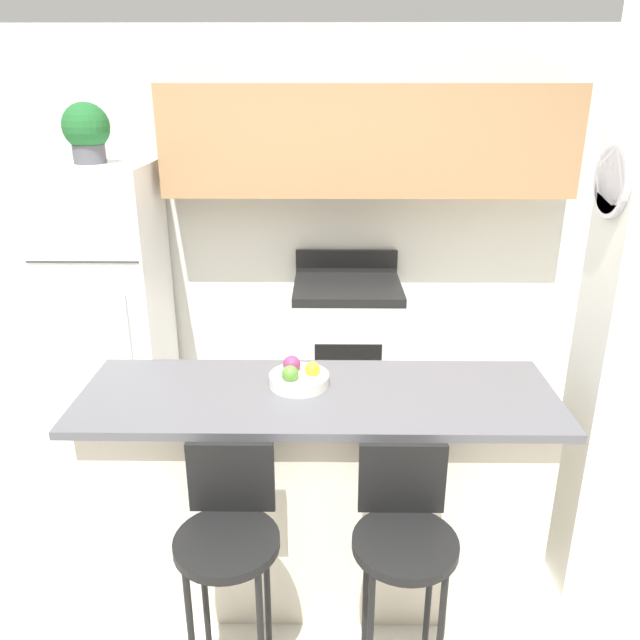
{
  "coord_description": "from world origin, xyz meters",
  "views": [
    {
      "loc": [
        0.03,
        -2.31,
        2.18
      ],
      "look_at": [
        0.0,
        0.72,
        1.03
      ],
      "focal_mm": 35.0,
      "sensor_mm": 36.0,
      "label": 1
    }
  ],
  "objects": [
    {
      "name": "trash_bin",
      "position": [
        -0.88,
        1.45,
        0.19
      ],
      "size": [
        0.28,
        0.28,
        0.38
      ],
      "color": "#59595B",
      "rests_on": "ground_plane"
    },
    {
      "name": "ground_plane",
      "position": [
        0.0,
        0.0,
        0.0
      ],
      "size": [
        14.0,
        14.0,
        0.0
      ],
      "primitive_type": "plane",
      "color": "beige"
    },
    {
      "name": "wall_back",
      "position": [
        0.13,
        2.02,
        1.51
      ],
      "size": [
        5.6,
        0.38,
        2.55
      ],
      "color": "silver",
      "rests_on": "ground_plane"
    },
    {
      "name": "bar_stool_right",
      "position": [
        0.31,
        -0.54,
        0.67
      ],
      "size": [
        0.37,
        0.37,
        1.0
      ],
      "color": "black",
      "rests_on": "ground_plane"
    },
    {
      "name": "stove_range",
      "position": [
        0.18,
        1.73,
        0.46
      ],
      "size": [
        0.73,
        0.65,
        1.07
      ],
      "color": "silver",
      "rests_on": "ground_plane"
    },
    {
      "name": "pillar_right",
      "position": [
        1.28,
        0.05,
        1.28
      ],
      "size": [
        0.38,
        0.32,
        2.55
      ],
      "color": "silver",
      "rests_on": "ground_plane"
    },
    {
      "name": "refrigerator",
      "position": [
        -1.46,
        1.7,
        0.86
      ],
      "size": [
        0.73,
        0.71,
        1.71
      ],
      "color": "white",
      "rests_on": "ground_plane"
    },
    {
      "name": "counter_bar",
      "position": [
        0.0,
        0.0,
        0.5
      ],
      "size": [
        1.98,
        0.65,
        0.98
      ],
      "color": "beige",
      "rests_on": "ground_plane"
    },
    {
      "name": "fruit_bowl",
      "position": [
        -0.08,
        0.07,
        1.02
      ],
      "size": [
        0.25,
        0.25,
        0.11
      ],
      "color": "silver",
      "rests_on": "counter_bar"
    },
    {
      "name": "bar_stool_left",
      "position": [
        -0.31,
        -0.54,
        0.67
      ],
      "size": [
        0.37,
        0.37,
        1.0
      ],
      "color": "black",
      "rests_on": "ground_plane"
    },
    {
      "name": "potted_plant_on_fridge",
      "position": [
        -1.46,
        1.7,
        1.91
      ],
      "size": [
        0.29,
        0.29,
        0.37
      ],
      "color": "#4C4C51",
      "rests_on": "refrigerator"
    }
  ]
}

